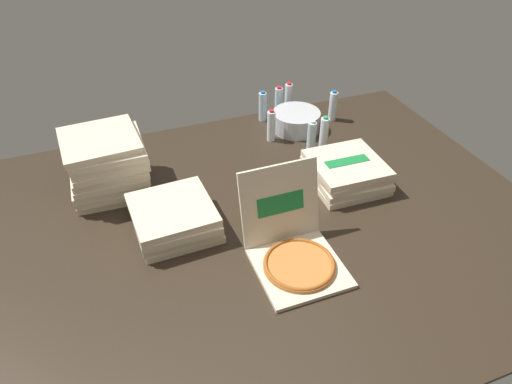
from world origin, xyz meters
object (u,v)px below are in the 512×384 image
Objects in this scene: water_bottle_0 at (279,102)px; water_bottle_1 at (311,137)px; pizza_stack_center_far at (346,172)px; water_bottle_6 at (289,98)px; water_bottle_4 at (263,107)px; water_bottle_5 at (333,106)px; ice_bucket at (296,121)px; water_bottle_2 at (324,133)px; pizza_stack_center_near at (107,164)px; water_bottle_3 at (271,126)px; pizza_stack_left_near at (174,218)px; open_pizza_box at (294,248)px.

water_bottle_0 is 1.00× the size of water_bottle_1.
water_bottle_6 reaches higher than pizza_stack_center_far.
water_bottle_4 is 0.52m from water_bottle_5.
pizza_stack_center_far reaches higher than ice_bucket.
water_bottle_6 is at bearing 90.98° from water_bottle_2.
water_bottle_2 is 0.57m from water_bottle_6.
pizza_stack_center_near reaches higher than water_bottle_3.
water_bottle_5 reaches higher than pizza_stack_center_far.
water_bottle_3 is (1.12, 0.19, -0.07)m from pizza_stack_center_near.
water_bottle_0 is (1.03, 1.01, 0.03)m from pizza_stack_left_near.
water_bottle_5 is (0.24, 0.33, 0.00)m from water_bottle_2.
water_bottle_3 and water_bottle_4 have the same top height.
open_pizza_box reaches higher than water_bottle_1.
water_bottle_0 is at bearing -159.97° from water_bottle_6.
pizza_stack_center_near is (-0.78, 0.93, 0.10)m from open_pizza_box.
water_bottle_3 is (-0.30, 0.21, 0.00)m from water_bottle_2.
ice_bucket is 0.24m from water_bottle_3.
water_bottle_1 reaches higher than pizza_stack_center_far.
open_pizza_box is at bearing -120.81° from water_bottle_1.
water_bottle_1 is 1.00× the size of water_bottle_3.
water_bottle_1 and water_bottle_3 have the same top height.
pizza_stack_center_near reaches higher than water_bottle_1.
pizza_stack_left_near is 1.32m from water_bottle_4.
pizza_stack_left_near is (-0.50, 0.44, 0.00)m from open_pizza_box.
water_bottle_3 is 1.00× the size of water_bottle_6.
open_pizza_box reaches higher than water_bottle_6.
open_pizza_box reaches higher than water_bottle_3.
water_bottle_0 is 0.55m from water_bottle_2.
pizza_stack_left_near is 1.92× the size of water_bottle_0.
water_bottle_2 is at bearing -63.63° from water_bottle_4.
pizza_stack_center_near reaches higher than water_bottle_4.
water_bottle_2 is at bearing 10.67° from water_bottle_1.
water_bottle_0 reaches higher than ice_bucket.
water_bottle_2 is at bearing 22.50° from pizza_stack_left_near.
pizza_stack_left_near is at bearing -177.49° from pizza_stack_center_far.
open_pizza_box reaches higher than pizza_stack_center_near.
water_bottle_4 is (-0.14, 0.52, 0.00)m from water_bottle_1.
pizza_stack_left_near is 1.92× the size of water_bottle_5.
ice_bucket is 1.47× the size of water_bottle_4.
open_pizza_box is at bearing -125.40° from water_bottle_5.
open_pizza_box is 2.25× the size of water_bottle_2.
ice_bucket is 0.31m from water_bottle_1.
water_bottle_6 reaches higher than ice_bucket.
water_bottle_0 is (-0.04, 0.96, 0.03)m from pizza_stack_center_far.
ice_bucket is 0.30m from water_bottle_2.
pizza_stack_center_near is 1.02× the size of pizza_stack_center_far.
pizza_stack_center_far is 0.68m from water_bottle_3.
water_bottle_2 is at bearing -126.64° from water_bottle_5.
pizza_stack_center_near is 1.42m from water_bottle_2.
pizza_stack_center_near is 1.98× the size of water_bottle_6.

